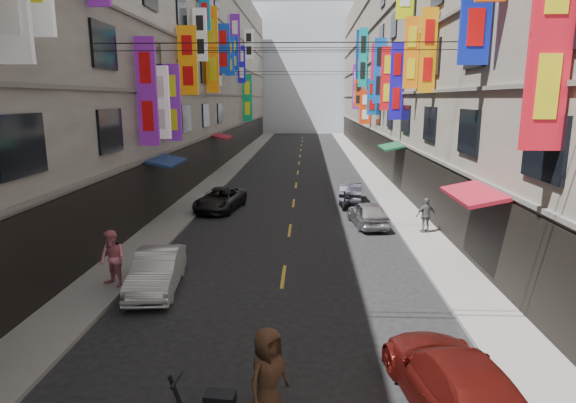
# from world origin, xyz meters

# --- Properties ---
(sidewalk_left) EXTENTS (2.00, 90.00, 0.12)m
(sidewalk_left) POSITION_xyz_m (-6.00, 42.00, 0.06)
(sidewalk_left) COLOR slate
(sidewalk_left) RESTS_ON ground
(sidewalk_right) EXTENTS (2.00, 90.00, 0.12)m
(sidewalk_right) POSITION_xyz_m (6.00, 42.00, 0.06)
(sidewalk_right) COLOR slate
(sidewalk_right) RESTS_ON ground
(building_row_left) EXTENTS (10.14, 90.00, 19.00)m
(building_row_left) POSITION_xyz_m (-11.99, 42.00, 9.49)
(building_row_left) COLOR gray
(building_row_left) RESTS_ON ground
(building_row_right) EXTENTS (10.14, 90.00, 19.00)m
(building_row_right) POSITION_xyz_m (11.99, 42.00, 9.49)
(building_row_right) COLOR gray
(building_row_right) RESTS_ON ground
(haze_block) EXTENTS (18.00, 8.00, 22.00)m
(haze_block) POSITION_xyz_m (0.00, 92.00, 11.00)
(haze_block) COLOR silver
(haze_block) RESTS_ON ground
(shop_signage) EXTENTS (14.00, 55.00, 12.13)m
(shop_signage) POSITION_xyz_m (-0.13, 35.30, 9.18)
(shop_signage) COLOR blue
(shop_signage) RESTS_ON ground
(street_awnings) EXTENTS (13.99, 35.20, 0.41)m
(street_awnings) POSITION_xyz_m (-1.26, 26.00, 3.00)
(street_awnings) COLOR #144D16
(street_awnings) RESTS_ON ground
(overhead_cables) EXTENTS (14.00, 38.04, 1.24)m
(overhead_cables) POSITION_xyz_m (0.00, 30.00, 8.80)
(overhead_cables) COLOR black
(overhead_cables) RESTS_ON ground
(lane_markings) EXTENTS (0.12, 80.20, 0.01)m
(lane_markings) POSITION_xyz_m (0.00, 39.00, 0.00)
(lane_markings) COLOR gold
(lane_markings) RESTS_ON ground
(scooter_far_right) EXTENTS (0.73, 1.76, 1.14)m
(scooter_far_right) POSITION_xyz_m (3.02, 28.73, 0.44)
(scooter_far_right) COLOR black
(scooter_far_right) RESTS_ON ground
(car_left_mid) EXTENTS (1.78, 4.00, 1.28)m
(car_left_mid) POSITION_xyz_m (-4.00, 16.67, 0.64)
(car_left_mid) COLOR silver
(car_left_mid) RESTS_ON ground
(car_left_far) EXTENTS (2.64, 4.59, 1.20)m
(car_left_far) POSITION_xyz_m (-4.00, 28.06, 0.60)
(car_left_far) COLOR black
(car_left_far) RESTS_ON ground
(car_right_near) EXTENTS (2.50, 4.77, 1.32)m
(car_right_near) POSITION_xyz_m (3.71, 10.75, 0.66)
(car_right_near) COLOR #601410
(car_right_near) RESTS_ON ground
(car_right_mid) EXTENTS (1.89, 3.72, 1.22)m
(car_right_mid) POSITION_xyz_m (3.73, 24.94, 0.61)
(car_right_mid) COLOR #ACACB1
(car_right_mid) RESTS_ON ground
(car_right_far) EXTENTS (1.63, 3.69, 1.18)m
(car_right_far) POSITION_xyz_m (3.40, 30.46, 0.59)
(car_right_far) COLOR #2B2932
(car_right_far) RESTS_ON ground
(pedestrian_lfar) EXTENTS (1.08, 0.98, 1.84)m
(pedestrian_lfar) POSITION_xyz_m (-5.40, 16.64, 1.04)
(pedestrian_lfar) COLOR pink
(pedestrian_lfar) RESTS_ON sidewalk_left
(pedestrian_rfar) EXTENTS (1.05, 0.77, 1.60)m
(pedestrian_rfar) POSITION_xyz_m (6.15, 23.47, 0.92)
(pedestrian_rfar) COLOR #58585A
(pedestrian_rfar) RESTS_ON sidewalk_right
(pedestrian_crossing) EXTENTS (1.09, 1.14, 1.93)m
(pedestrian_crossing) POSITION_xyz_m (0.10, 10.31, 0.97)
(pedestrian_crossing) COLOR #452B1B
(pedestrian_crossing) RESTS_ON ground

